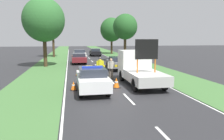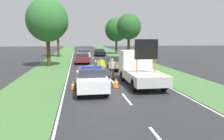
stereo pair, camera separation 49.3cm
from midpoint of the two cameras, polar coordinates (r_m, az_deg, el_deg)
The scene contains 22 objects.
ground_plane at distance 14.88m, azimuth 0.63°, elevation -4.69°, with size 160.00×160.00×0.00m, color #28282B.
lane_markings at distance 30.80m, azimuth -5.43°, elevation 2.03°, with size 7.16×71.57×0.01m.
grass_verge_left at distance 34.47m, azimuth -15.36°, elevation 2.46°, with size 3.95×120.00×0.03m.
grass_verge_right at distance 35.41m, azimuth 3.07°, elevation 2.89°, with size 3.95×120.00×0.03m.
police_car at distance 13.86m, azimuth -6.23°, elevation -2.35°, with size 1.82×4.56×1.63m.
work_truck at distance 16.27m, azimuth 6.06°, elevation 0.51°, with size 2.22×5.60×3.28m.
road_barrier at distance 18.92m, azimuth -2.60°, elevation 0.80°, with size 3.30×0.08×1.05m.
police_officer at distance 18.31m, azimuth -3.88°, elevation 1.08°, with size 0.63×0.40×1.76m.
pedestrian_civilian at distance 18.15m, azimuth -1.01°, elevation 0.85°, with size 0.61×0.39×1.69m.
traffic_cone_near_police at distance 17.57m, azimuth -6.21°, elevation -1.78°, with size 0.42×0.42×0.58m.
traffic_cone_centre_front at distance 19.88m, azimuth 6.75°, elevation -0.69°, with size 0.38×0.38×0.53m.
traffic_cone_near_truck at distance 14.88m, azimuth 0.18°, elevation -3.33°, with size 0.50×0.50×0.69m.
traffic_cone_behind_barrier at distance 14.47m, azimuth -10.99°, elevation -4.06°, with size 0.42×0.42×0.58m.
traffic_cone_lane_edge at distance 19.80m, azimuth -9.62°, elevation -0.70°, with size 0.42×0.42×0.58m.
queued_car_suv_grey at distance 23.38m, azimuth 0.76°, elevation 1.90°, with size 1.80×4.10×1.38m.
queued_car_wagon_maroon at distance 29.56m, azimuth -9.14°, elevation 3.09°, with size 1.86×4.47×1.36m.
queued_car_van_white at distance 36.09m, azimuth -8.85°, elevation 4.14°, with size 1.92×3.96×1.51m.
queued_car_sedan_black at distance 42.18m, azimuth -4.75°, elevation 4.71°, with size 1.81×4.50×1.38m.
roadside_tree_near_left at distance 47.02m, azimuth -0.41°, elevation 10.48°, with size 4.79×4.79×7.67m.
roadside_tree_near_right at distance 26.96m, azimuth -17.93°, elevation 12.32°, with size 4.80×4.80×7.96m.
roadside_tree_mid_left at distance 31.75m, azimuth 3.01°, elevation 11.16°, with size 3.47×3.47×6.80m.
roadside_tree_mid_right at distance 40.41m, azimuth -15.59°, elevation 11.60°, with size 3.81×3.81×7.93m.
Camera 1 is at (-3.14, -14.16, 3.34)m, focal length 35.00 mm.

